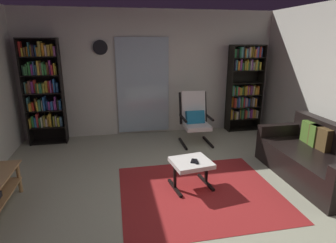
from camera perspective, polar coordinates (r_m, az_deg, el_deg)
ground_plane at (r=3.70m, az=3.26°, el=-16.29°), size 7.02×7.02×0.00m
wall_back at (r=6.00m, az=-3.50°, el=9.79°), size 5.60×0.06×2.60m
glass_door_panel at (r=5.95m, az=-5.16°, el=7.26°), size 1.10×0.01×2.00m
area_rug at (r=3.93m, az=6.48°, el=-14.17°), size 2.12×1.86×0.01m
bookshelf_near_tv at (r=5.87m, az=-24.29°, el=6.17°), size 0.70×0.30×2.04m
bookshelf_near_sofa at (r=6.44m, az=15.38°, el=6.93°), size 0.74×0.30×1.90m
leather_sofa at (r=4.70m, az=28.19°, el=-6.84°), size 0.87×1.77×0.81m
lounge_armchair at (r=5.51m, az=5.53°, el=1.01°), size 0.57×0.65×1.02m
ottoman at (r=3.90m, az=4.78°, el=-8.98°), size 0.58×0.55×0.40m
tv_remote at (r=3.83m, az=5.87°, el=-8.19°), size 0.06×0.15×0.02m
cell_phone at (r=3.85m, az=5.27°, el=-8.09°), size 0.12×0.16×0.01m
wall_clock at (r=5.83m, az=-13.77°, el=14.59°), size 0.29×0.03×0.29m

